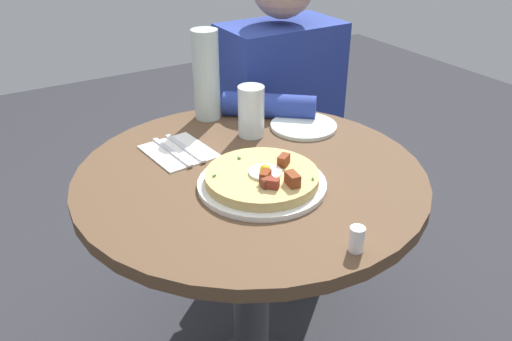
{
  "coord_description": "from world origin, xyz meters",
  "views": [
    {
      "loc": [
        0.53,
        0.91,
        1.32
      ],
      "look_at": [
        0.01,
        0.04,
        0.76
      ],
      "focal_mm": 36.91,
      "sensor_mm": 36.0,
      "label": 1
    }
  ],
  "objects_px": {
    "dining_table": "(251,233)",
    "water_bottle": "(206,75)",
    "salt_shaker": "(357,239)",
    "fork": "(172,152)",
    "breakfast_pizza": "(263,177)",
    "knife": "(185,148)",
    "bread_plate": "(304,126)",
    "water_glass": "(251,111)",
    "pizza_plate": "(262,184)",
    "person_seated": "(279,146)"
  },
  "relations": [
    {
      "from": "dining_table",
      "to": "water_bottle",
      "type": "xyz_separation_m",
      "value": [
        -0.06,
        -0.33,
        0.3
      ]
    },
    {
      "from": "breakfast_pizza",
      "to": "fork",
      "type": "xyz_separation_m",
      "value": [
        0.11,
        -0.25,
        -0.02
      ]
    },
    {
      "from": "breakfast_pizza",
      "to": "salt_shaker",
      "type": "relative_size",
      "value": 5.06
    },
    {
      "from": "dining_table",
      "to": "salt_shaker",
      "type": "bearing_deg",
      "value": 91.84
    },
    {
      "from": "water_bottle",
      "to": "salt_shaker",
      "type": "height_order",
      "value": "water_bottle"
    },
    {
      "from": "pizza_plate",
      "to": "knife",
      "type": "distance_m",
      "value": 0.26
    },
    {
      "from": "breakfast_pizza",
      "to": "water_glass",
      "type": "xyz_separation_m",
      "value": [
        -0.11,
        -0.24,
        0.04
      ]
    },
    {
      "from": "dining_table",
      "to": "breakfast_pizza",
      "type": "bearing_deg",
      "value": 79.77
    },
    {
      "from": "knife",
      "to": "water_glass",
      "type": "height_order",
      "value": "water_glass"
    },
    {
      "from": "breakfast_pizza",
      "to": "water_glass",
      "type": "relative_size",
      "value": 1.86
    },
    {
      "from": "breakfast_pizza",
      "to": "knife",
      "type": "xyz_separation_m",
      "value": [
        0.07,
        -0.25,
        -0.02
      ]
    },
    {
      "from": "dining_table",
      "to": "knife",
      "type": "distance_m",
      "value": 0.26
    },
    {
      "from": "dining_table",
      "to": "water_bottle",
      "type": "relative_size",
      "value": 3.27
    },
    {
      "from": "pizza_plate",
      "to": "knife",
      "type": "xyz_separation_m",
      "value": [
        0.07,
        -0.25,
        0.0
      ]
    },
    {
      "from": "fork",
      "to": "water_glass",
      "type": "relative_size",
      "value": 1.36
    },
    {
      "from": "breakfast_pizza",
      "to": "fork",
      "type": "bearing_deg",
      "value": -66.49
    },
    {
      "from": "fork",
      "to": "salt_shaker",
      "type": "xyz_separation_m",
      "value": [
        -0.13,
        0.52,
        0.02
      ]
    },
    {
      "from": "knife",
      "to": "fork",
      "type": "bearing_deg",
      "value": -90.0
    },
    {
      "from": "pizza_plate",
      "to": "dining_table",
      "type": "bearing_deg",
      "value": -101.12
    },
    {
      "from": "fork",
      "to": "water_glass",
      "type": "height_order",
      "value": "water_glass"
    },
    {
      "from": "bread_plate",
      "to": "water_bottle",
      "type": "relative_size",
      "value": 0.73
    },
    {
      "from": "breakfast_pizza",
      "to": "knife",
      "type": "relative_size",
      "value": 1.37
    },
    {
      "from": "dining_table",
      "to": "water_bottle",
      "type": "height_order",
      "value": "water_bottle"
    },
    {
      "from": "bread_plate",
      "to": "water_glass",
      "type": "xyz_separation_m",
      "value": [
        0.14,
        -0.03,
        0.06
      ]
    },
    {
      "from": "person_seated",
      "to": "salt_shaker",
      "type": "bearing_deg",
      "value": 65.24
    },
    {
      "from": "knife",
      "to": "salt_shaker",
      "type": "xyz_separation_m",
      "value": [
        -0.1,
        0.53,
        0.02
      ]
    },
    {
      "from": "person_seated",
      "to": "water_glass",
      "type": "height_order",
      "value": "person_seated"
    },
    {
      "from": "breakfast_pizza",
      "to": "water_bottle",
      "type": "distance_m",
      "value": 0.42
    },
    {
      "from": "knife",
      "to": "water_bottle",
      "type": "bearing_deg",
      "value": 132.16
    },
    {
      "from": "pizza_plate",
      "to": "knife",
      "type": "bearing_deg",
      "value": -74.1
    },
    {
      "from": "bread_plate",
      "to": "salt_shaker",
      "type": "xyz_separation_m",
      "value": [
        0.23,
        0.49,
        0.02
      ]
    },
    {
      "from": "pizza_plate",
      "to": "salt_shaker",
      "type": "relative_size",
      "value": 5.74
    },
    {
      "from": "pizza_plate",
      "to": "water_bottle",
      "type": "height_order",
      "value": "water_bottle"
    },
    {
      "from": "dining_table",
      "to": "knife",
      "type": "xyz_separation_m",
      "value": [
        0.08,
        -0.17,
        0.18
      ]
    },
    {
      "from": "dining_table",
      "to": "water_glass",
      "type": "relative_size",
      "value": 6.06
    },
    {
      "from": "dining_table",
      "to": "water_bottle",
      "type": "bearing_deg",
      "value": -99.83
    },
    {
      "from": "person_seated",
      "to": "water_bottle",
      "type": "distance_m",
      "value": 0.5
    },
    {
      "from": "breakfast_pizza",
      "to": "water_bottle",
      "type": "xyz_separation_m",
      "value": [
        -0.07,
        -0.41,
        0.1
      ]
    },
    {
      "from": "person_seated",
      "to": "salt_shaker",
      "type": "xyz_separation_m",
      "value": [
        0.38,
        0.81,
        0.25
      ]
    },
    {
      "from": "person_seated",
      "to": "breakfast_pizza",
      "type": "distance_m",
      "value": 0.72
    },
    {
      "from": "pizza_plate",
      "to": "fork",
      "type": "relative_size",
      "value": 1.56
    },
    {
      "from": "water_glass",
      "to": "salt_shaker",
      "type": "height_order",
      "value": "water_glass"
    },
    {
      "from": "fork",
      "to": "salt_shaker",
      "type": "distance_m",
      "value": 0.54
    },
    {
      "from": "breakfast_pizza",
      "to": "water_glass",
      "type": "bearing_deg",
      "value": -115.34
    },
    {
      "from": "pizza_plate",
      "to": "water_glass",
      "type": "distance_m",
      "value": 0.27
    },
    {
      "from": "bread_plate",
      "to": "pizza_plate",
      "type": "bearing_deg",
      "value": 38.5
    },
    {
      "from": "breakfast_pizza",
      "to": "water_bottle",
      "type": "bearing_deg",
      "value": -99.91
    },
    {
      "from": "water_glass",
      "to": "water_bottle",
      "type": "distance_m",
      "value": 0.18
    },
    {
      "from": "water_glass",
      "to": "water_bottle",
      "type": "height_order",
      "value": "water_bottle"
    },
    {
      "from": "fork",
      "to": "breakfast_pizza",
      "type": "bearing_deg",
      "value": 17.86
    }
  ]
}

